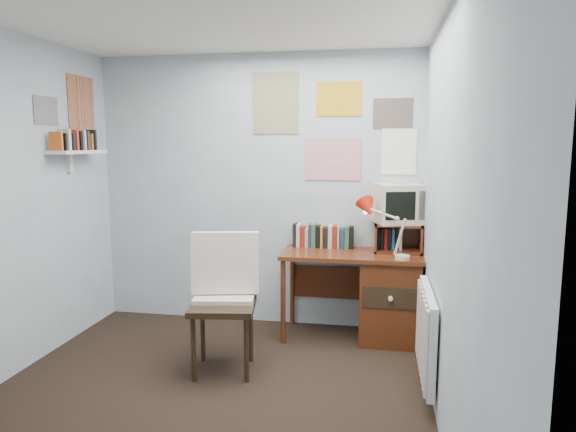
{
  "coord_description": "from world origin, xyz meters",
  "views": [
    {
      "loc": [
        1.12,
        -2.88,
        1.7
      ],
      "look_at": [
        0.42,
        1.04,
        1.13
      ],
      "focal_mm": 32.0,
      "sensor_mm": 36.0,
      "label": 1
    }
  ],
  "objects_px": {
    "desk_lamp": "(403,233)",
    "wall_shelf": "(77,152)",
    "crt_tv": "(399,202)",
    "desk": "(383,294)",
    "desk_chair": "(223,306)",
    "tv_riser": "(398,237)",
    "radiator": "(427,334)"
  },
  "relations": [
    {
      "from": "desk",
      "to": "crt_tv",
      "type": "relative_size",
      "value": 3.08
    },
    {
      "from": "tv_riser",
      "to": "wall_shelf",
      "type": "bearing_deg",
      "value": -169.68
    },
    {
      "from": "crt_tv",
      "to": "desk",
      "type": "bearing_deg",
      "value": -148.94
    },
    {
      "from": "desk",
      "to": "tv_riser",
      "type": "bearing_deg",
      "value": 42.96
    },
    {
      "from": "wall_shelf",
      "to": "desk_lamp",
      "type": "bearing_deg",
      "value": 4.12
    },
    {
      "from": "desk_lamp",
      "to": "wall_shelf",
      "type": "height_order",
      "value": "wall_shelf"
    },
    {
      "from": "desk_lamp",
      "to": "radiator",
      "type": "height_order",
      "value": "desk_lamp"
    },
    {
      "from": "desk_lamp",
      "to": "radiator",
      "type": "xyz_separation_m",
      "value": [
        0.14,
        -0.75,
        -0.56
      ]
    },
    {
      "from": "desk_lamp",
      "to": "wall_shelf",
      "type": "relative_size",
      "value": 0.7
    },
    {
      "from": "desk_lamp",
      "to": "tv_riser",
      "type": "xyz_separation_m",
      "value": [
        -0.03,
        0.29,
        -0.09
      ]
    },
    {
      "from": "desk_chair",
      "to": "desk_lamp",
      "type": "xyz_separation_m",
      "value": [
        1.32,
        0.67,
        0.48
      ]
    },
    {
      "from": "radiator",
      "to": "desk_lamp",
      "type": "bearing_deg",
      "value": 100.7
    },
    {
      "from": "desk",
      "to": "desk_lamp",
      "type": "distance_m",
      "value": 0.62
    },
    {
      "from": "desk_chair",
      "to": "desk_lamp",
      "type": "relative_size",
      "value": 2.3
    },
    {
      "from": "desk_chair",
      "to": "radiator",
      "type": "height_order",
      "value": "desk_chair"
    },
    {
      "from": "desk_lamp",
      "to": "crt_tv",
      "type": "height_order",
      "value": "crt_tv"
    },
    {
      "from": "crt_tv",
      "to": "wall_shelf",
      "type": "bearing_deg",
      "value": 173.05
    },
    {
      "from": "tv_riser",
      "to": "radiator",
      "type": "xyz_separation_m",
      "value": [
        0.17,
        -1.04,
        -0.47
      ]
    },
    {
      "from": "desk_chair",
      "to": "tv_riser",
      "type": "relative_size",
      "value": 2.5
    },
    {
      "from": "desk_lamp",
      "to": "wall_shelf",
      "type": "bearing_deg",
      "value": 179.73
    },
    {
      "from": "desk_chair",
      "to": "radiator",
      "type": "distance_m",
      "value": 1.46
    },
    {
      "from": "desk",
      "to": "desk_chair",
      "type": "distance_m",
      "value": 1.45
    },
    {
      "from": "crt_tv",
      "to": "tv_riser",
      "type": "bearing_deg",
      "value": -95.66
    },
    {
      "from": "desk",
      "to": "radiator",
      "type": "xyz_separation_m",
      "value": [
        0.29,
        -0.93,
        0.01
      ]
    },
    {
      "from": "tv_riser",
      "to": "desk_chair",
      "type": "bearing_deg",
      "value": -143.31
    },
    {
      "from": "desk",
      "to": "desk_chair",
      "type": "relative_size",
      "value": 1.2
    },
    {
      "from": "desk",
      "to": "crt_tv",
      "type": "distance_m",
      "value": 0.81
    },
    {
      "from": "desk",
      "to": "desk_chair",
      "type": "xyz_separation_m",
      "value": [
        -1.17,
        -0.85,
        0.1
      ]
    },
    {
      "from": "crt_tv",
      "to": "desk_lamp",
      "type": "bearing_deg",
      "value": -101.64
    },
    {
      "from": "desk",
      "to": "tv_riser",
      "type": "height_order",
      "value": "tv_riser"
    },
    {
      "from": "crt_tv",
      "to": "wall_shelf",
      "type": "relative_size",
      "value": 0.63
    },
    {
      "from": "tv_riser",
      "to": "crt_tv",
      "type": "xyz_separation_m",
      "value": [
        -0.0,
        0.02,
        0.31
      ]
    }
  ]
}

